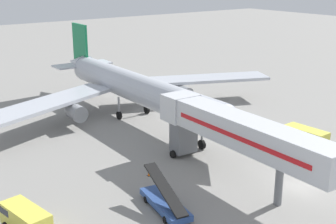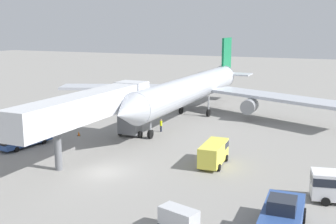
{
  "view_description": "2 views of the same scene",
  "coord_description": "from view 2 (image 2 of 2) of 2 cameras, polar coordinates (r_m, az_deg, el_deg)",
  "views": [
    {
      "loc": [
        -33.39,
        -24.31,
        19.51
      ],
      "look_at": [
        -3.51,
        15.97,
        4.0
      ],
      "focal_mm": 49.26,
      "sensor_mm": 36.0,
      "label": 1
    },
    {
      "loc": [
        20.47,
        -32.73,
        13.6
      ],
      "look_at": [
        -0.64,
        16.7,
        2.57
      ],
      "focal_mm": 45.6,
      "sensor_mm": 36.0,
      "label": 2
    }
  ],
  "objects": [
    {
      "name": "ground_plane",
      "position": [
        40.93,
        -8.47,
        -7.95
      ],
      "size": [
        300.0,
        300.0,
        0.0
      ],
      "primitive_type": "plane",
      "color": "gray"
    },
    {
      "name": "airplane_at_gate",
      "position": [
        64.36,
        3.48,
        3.18
      ],
      "size": [
        46.99,
        43.55,
        11.27
      ],
      "color": "#B7BCC6",
      "rests_on": "ground"
    },
    {
      "name": "jet_bridge",
      "position": [
        45.82,
        -9.9,
        0.67
      ],
      "size": [
        3.82,
        21.63,
        6.76
      ],
      "color": "silver",
      "rests_on": "ground"
    },
    {
      "name": "pushback_tug",
      "position": [
        29.79,
        14.97,
        -13.39
      ],
      "size": [
        3.01,
        6.69,
        2.63
      ],
      "color": "#2D4C8E",
      "rests_on": "ground"
    },
    {
      "name": "belt_loader_truck",
      "position": [
        51.08,
        -18.56,
        -3.58
      ],
      "size": [
        3.02,
        6.59,
        3.09
      ],
      "color": "#2D4C8E",
      "rests_on": "ground"
    },
    {
      "name": "service_van_far_left",
      "position": [
        42.46,
        6.16,
        -5.36
      ],
      "size": [
        2.31,
        5.13,
        2.22
      ],
      "color": "#E5DB4C",
      "rests_on": "ground"
    },
    {
      "name": "baggage_cart_mid_right",
      "position": [
        29.39,
        1.44,
        -14.05
      ],
      "size": [
        2.9,
        1.97,
        1.6
      ],
      "color": "#38383D",
      "rests_on": "ground"
    },
    {
      "name": "ground_crew_worker_foreground",
      "position": [
        55.09,
        -0.94,
        -1.76
      ],
      "size": [
        0.44,
        0.44,
        1.65
      ],
      "color": "#1E2333",
      "rests_on": "ground"
    },
    {
      "name": "safety_cone_alpha",
      "position": [
        54.4,
        -11.84,
        -2.83
      ],
      "size": [
        0.37,
        0.37,
        0.57
      ],
      "color": "black",
      "rests_on": "ground"
    }
  ]
}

